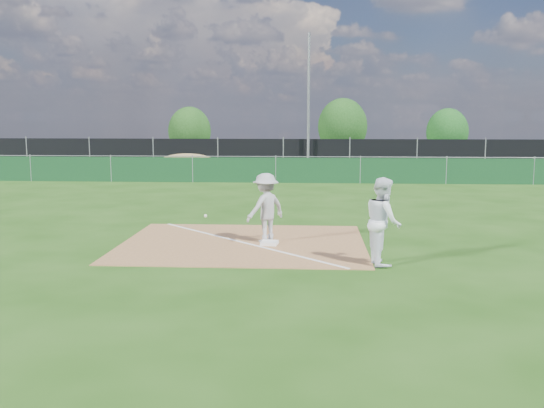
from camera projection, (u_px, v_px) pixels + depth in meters
The scene contains 17 objects.
ground at pixel (268, 196), 23.96m from camera, with size 90.00×90.00×0.00m, color #1E470F.
infield_dirt at pixel (243, 243), 15.07m from camera, with size 6.00×5.00×0.02m, color #93643B.
foul_line at pixel (243, 242), 15.07m from camera, with size 0.08×7.00×0.01m, color white.
green_fence at pixel (276, 170), 28.82m from camera, with size 44.00×0.05×1.20m, color #0F381A.
dirt_mound at pixel (187, 164), 32.59m from camera, with size 3.38×2.60×1.17m, color #977B49.
black_fence at pixel (283, 154), 36.67m from camera, with size 46.00×0.04×1.80m, color black.
parking_lot at pixel (287, 162), 41.74m from camera, with size 46.00×9.00×0.01m, color black.
light_pole at pixel (309, 102), 35.84m from camera, with size 0.16×0.16×8.00m, color slate.
first_base at pixel (269, 243), 14.84m from camera, with size 0.40×0.40×0.08m, color white.
play_at_first at pixel (266, 208), 15.09m from camera, with size 2.13×1.23×1.72m.
runner at pixel (383, 221), 12.83m from camera, with size 0.91×0.71×1.87m, color white.
car_left at pixel (213, 151), 40.96m from camera, with size 1.86×4.62×1.57m, color #A3A5AB.
car_mid at pixel (242, 154), 40.53m from camera, with size 1.41×4.06×1.34m, color black.
car_right at pixel (356, 153), 41.79m from camera, with size 1.74×4.28×1.24m, color black.
tree_left at pixel (190, 131), 46.96m from camera, with size 3.29×3.29×3.91m.
tree_mid at pixel (343, 127), 47.65m from camera, with size 3.87×3.87×4.59m.
tree_right at pixel (447, 132), 46.91m from camera, with size 3.19×3.19×3.79m.
Camera 1 is at (1.66, -13.70, 3.13)m, focal length 40.00 mm.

